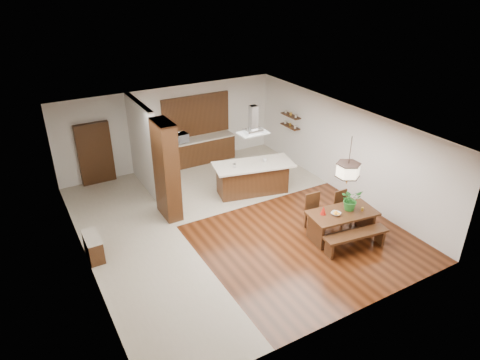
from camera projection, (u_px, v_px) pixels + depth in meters
room_shell at (230, 155)px, 11.43m from camera, size 9.00×9.04×2.92m
tile_hallway at (138, 249)px, 11.14m from camera, size 2.50×9.00×0.01m
tile_kitchen at (228, 178)px, 14.85m from camera, size 5.50×4.00×0.01m
soffit_band at (230, 126)px, 11.06m from camera, size 8.00×9.00×0.02m
partition_pier at (166, 170)px, 12.01m from camera, size 0.45×1.00×2.90m
partition_stub at (143, 146)px, 13.64m from camera, size 0.18×2.40×2.90m
hallway_console at (93, 247)px, 10.68m from camera, size 0.37×0.88×0.63m
hallway_doorway at (95, 154)px, 14.10m from camera, size 1.10×0.20×2.10m
rear_counter at (200, 150)px, 15.84m from camera, size 2.60×0.62×0.95m
kitchen_window at (196, 115)px, 15.47m from camera, size 2.60×0.08×1.50m
shelf_lower at (290, 126)px, 15.45m from camera, size 0.26×0.90×0.04m
shelf_upper at (291, 116)px, 15.27m from camera, size 0.26×0.90×0.04m
dining_table at (342, 219)px, 11.41m from camera, size 1.93×1.14×0.76m
dining_bench at (355, 241)px, 11.00m from camera, size 1.81×0.64×0.50m
dining_chair_left at (316, 213)px, 11.73m from camera, size 0.49×0.49×1.05m
dining_chair_right at (344, 208)px, 12.06m from camera, size 0.44×0.44×0.96m
pendant_lantern at (349, 161)px, 10.65m from camera, size 0.64×0.64×1.31m
foliage_plant at (351, 199)px, 11.32m from camera, size 0.59×0.53×0.60m
fruit_bowl at (336, 214)px, 11.19m from camera, size 0.33×0.33×0.06m
napkin_cone at (323, 210)px, 11.17m from camera, size 0.21×0.21×0.24m
gold_ornament at (362, 209)px, 11.37m from camera, size 0.09×0.09×0.10m
kitchen_island at (252, 178)px, 13.68m from camera, size 2.69×1.61×1.04m
range_hood at (253, 120)px, 12.81m from camera, size 0.90×0.55×0.87m
island_cup at (265, 160)px, 13.54m from camera, size 0.16×0.16×0.10m
microwave at (179, 138)px, 15.20m from camera, size 0.63×0.47×0.32m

